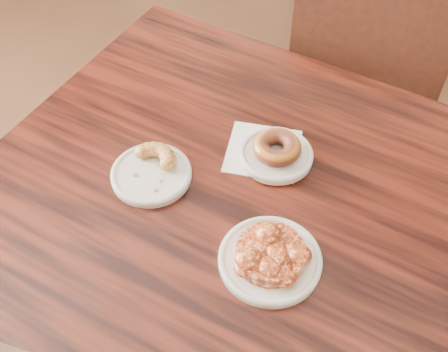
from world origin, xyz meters
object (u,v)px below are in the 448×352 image
at_px(chair_far, 365,80).
at_px(cruller_fragment, 150,168).
at_px(apple_fritter, 271,252).
at_px(glazed_donut, 277,147).
at_px(cafe_table, 223,302).

xyz_separation_m(chair_far, cruller_fragment, (-0.30, -0.81, 0.33)).
relative_size(apple_fritter, cruller_fragment, 1.52).
bearing_deg(glazed_donut, chair_far, 82.47).
bearing_deg(chair_far, apple_fritter, 88.09).
height_order(cafe_table, cruller_fragment, cruller_fragment).
height_order(cafe_table, chair_far, chair_far).
distance_m(cafe_table, apple_fritter, 0.43).
bearing_deg(cruller_fragment, chair_far, 69.76).
distance_m(apple_fritter, cruller_fragment, 0.29).
xyz_separation_m(apple_fritter, cruller_fragment, (-0.28, 0.10, -0.01)).
height_order(chair_far, cruller_fragment, chair_far).
xyz_separation_m(chair_far, glazed_donut, (-0.09, -0.68, 0.33)).
bearing_deg(cafe_table, chair_far, 88.31).
bearing_deg(glazed_donut, cafe_table, -109.03).
bearing_deg(apple_fritter, chair_far, 88.51).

